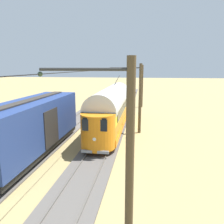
% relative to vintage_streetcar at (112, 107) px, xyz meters
% --- Properties ---
extents(ground_plane, '(220.00, 220.00, 0.00)m').
position_rel_vintage_streetcar_xyz_m(ground_plane, '(2.30, -1.20, -2.25)').
color(ground_plane, '#9E8956').
extents(track_streetcar_siding, '(2.80, 80.00, 0.18)m').
position_rel_vintage_streetcar_xyz_m(track_streetcar_siding, '(-0.00, -1.52, -2.20)').
color(track_streetcar_siding, '#56514C').
rests_on(track_streetcar_siding, ground).
extents(track_adjacent_siding, '(2.80, 80.00, 0.18)m').
position_rel_vintage_streetcar_xyz_m(track_adjacent_siding, '(4.61, -1.52, -2.20)').
color(track_adjacent_siding, '#56514C').
rests_on(track_adjacent_siding, ground).
extents(vintage_streetcar, '(2.65, 15.66, 5.00)m').
position_rel_vintage_streetcar_xyz_m(vintage_streetcar, '(0.00, 0.00, 0.00)').
color(vintage_streetcar, orange).
rests_on(vintage_streetcar, ground).
extents(coach_adjacent, '(2.96, 11.29, 3.85)m').
position_rel_vintage_streetcar_xyz_m(coach_adjacent, '(4.60, 7.52, -0.09)').
color(coach_adjacent, navy).
rests_on(coach_adjacent, ground).
extents(catenary_pole_foreground, '(3.08, 0.28, 6.57)m').
position_rel_vintage_streetcar_xyz_m(catenary_pole_foreground, '(-2.76, -13.18, 1.20)').
color(catenary_pole_foreground, '#4C3D28').
rests_on(catenary_pole_foreground, ground).
extents(catenary_pole_mid_near, '(3.08, 0.28, 6.57)m').
position_rel_vintage_streetcar_xyz_m(catenary_pole_mid_near, '(-2.76, 0.96, 1.20)').
color(catenary_pole_mid_near, '#4C3D28').
rests_on(catenary_pole_mid_near, ground).
extents(catenary_pole_mid_far, '(3.08, 0.28, 6.57)m').
position_rel_vintage_streetcar_xyz_m(catenary_pole_mid_far, '(-2.76, 15.09, 1.20)').
color(catenary_pole_mid_far, '#4C3D28').
rests_on(catenary_pole_mid_far, ground).
extents(overhead_wire_run, '(2.87, 32.28, 0.18)m').
position_rel_vintage_streetcar_xyz_m(overhead_wire_run, '(-0.08, 0.20, 3.77)').
color(overhead_wire_run, black).
rests_on(overhead_wire_run, ground).
extents(track_end_bumper, '(1.80, 0.60, 0.80)m').
position_rel_vintage_streetcar_xyz_m(track_end_bumper, '(4.61, -11.04, -1.85)').
color(track_end_bumper, '#B2A519').
rests_on(track_end_bumper, ground).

